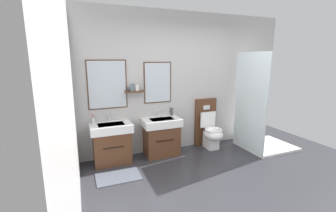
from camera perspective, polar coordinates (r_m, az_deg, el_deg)
ground_plane at (r=3.61m, az=17.59°, el=-20.17°), size 5.62×5.05×0.10m
wall_back at (r=4.67m, az=3.86°, el=5.93°), size 4.42×0.27×2.71m
wall_left at (r=2.37m, az=-24.29°, el=-0.74°), size 0.12×3.85×2.71m
bath_mat at (r=3.84m, az=-12.24°, el=-16.81°), size 0.68×0.44×0.01m
vanity_sink_left at (r=4.22m, az=-13.82°, el=-8.72°), size 0.71×0.47×0.71m
tap_on_left_sink at (r=4.26m, az=-14.41°, el=-2.79°), size 0.03×0.13×0.11m
vanity_sink_right at (r=4.43m, az=-1.68°, el=-7.39°), size 0.71×0.47×0.71m
tap_on_right_sink at (r=4.46m, az=-2.45°, el=-1.75°), size 0.03×0.13×0.11m
toilet at (r=4.87m, az=10.21°, el=-5.77°), size 0.48×0.62×1.00m
toothbrush_cup at (r=4.23m, az=-18.08°, el=-3.34°), size 0.07×0.07×0.21m
soap_dispenser at (r=4.56m, az=0.95°, el=-1.34°), size 0.06×0.06×0.19m
shower_tray at (r=5.07m, az=21.98°, el=-5.59°), size 1.02×0.87×1.95m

